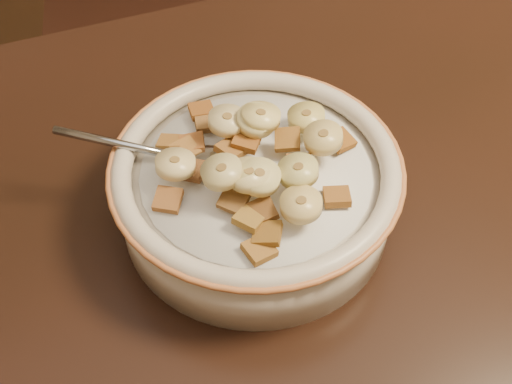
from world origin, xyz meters
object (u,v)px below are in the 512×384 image
object	(u,v)px
chair	(165,8)
spoon	(212,164)
table	(502,276)
cereal_bowl	(256,194)

from	to	relation	value
chair	spoon	size ratio (longest dim) A/B	18.96
table	cereal_bowl	distance (m)	0.22
chair	table	bearing A→B (deg)	-72.75
cereal_bowl	spoon	xyz separation A→B (m)	(-0.03, 0.02, 0.03)
spoon	cereal_bowl	bearing A→B (deg)	90.00
table	spoon	distance (m)	0.26
cereal_bowl	table	bearing A→B (deg)	-34.97
table	chair	world-z (taller)	chair
table	chair	size ratio (longest dim) A/B	1.37
table	chair	distance (m)	0.85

